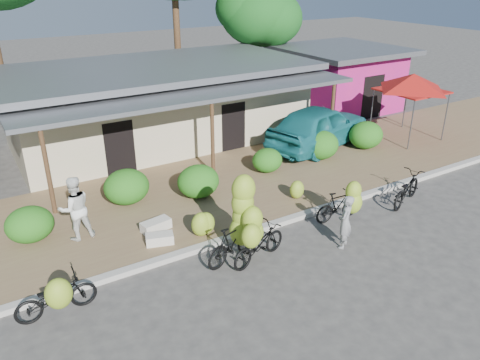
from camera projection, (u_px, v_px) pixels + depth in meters
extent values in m
plane|color=#3E3B39|center=(322.00, 257.00, 12.51)|extent=(100.00, 100.00, 0.00)
cube|color=brown|center=(229.00, 187.00, 16.37)|extent=(60.00, 6.00, 0.12)
cube|color=#A8A399|center=(279.00, 223.00, 14.03)|extent=(60.00, 0.25, 0.15)
cube|color=beige|center=(159.00, 106.00, 20.42)|extent=(12.00, 6.00, 3.10)
cube|color=slate|center=(156.00, 68.00, 19.73)|extent=(13.00, 7.00, 0.25)
cube|color=black|center=(189.00, 135.00, 18.31)|extent=(1.40, 0.12, 2.20)
cube|color=slate|center=(200.00, 95.00, 16.75)|extent=(13.00, 2.00, 0.15)
cylinder|color=#4F3B1F|center=(48.00, 174.00, 13.99)|extent=(0.14, 0.14, 2.85)
cylinder|color=#4F3B1F|center=(213.00, 141.00, 16.66)|extent=(0.14, 0.14, 2.85)
cylinder|color=#4F3B1F|center=(332.00, 118.00, 19.33)|extent=(0.14, 0.14, 2.85)
cube|color=#B81C6A|center=(339.00, 80.00, 25.44)|extent=(5.00, 5.00, 3.00)
cube|color=slate|center=(342.00, 50.00, 24.77)|extent=(6.00, 6.00, 0.25)
cube|color=black|center=(372.00, 97.00, 23.70)|extent=(1.40, 0.12, 2.20)
cylinder|color=#4F3B1F|center=(177.00, 30.00, 25.34)|extent=(0.36, 0.36, 8.03)
cylinder|color=#4F3B1F|center=(258.00, 57.00, 26.30)|extent=(0.36, 0.36, 5.06)
ellipsoid|color=#134D19|center=(259.00, 14.00, 25.37)|extent=(4.19, 4.19, 3.35)
ellipsoid|color=#134D19|center=(248.00, 8.00, 25.25)|extent=(3.56, 3.56, 2.85)
ellipsoid|color=#145513|center=(30.00, 224.00, 12.85)|extent=(1.29, 1.16, 1.01)
ellipsoid|color=#145513|center=(127.00, 187.00, 14.92)|extent=(1.45, 1.31, 1.13)
ellipsoid|color=#145513|center=(198.00, 181.00, 15.36)|extent=(1.40, 1.26, 1.09)
ellipsoid|color=#145513|center=(267.00, 160.00, 17.30)|extent=(1.15, 1.03, 0.89)
ellipsoid|color=#145513|center=(321.00, 145.00, 18.46)|extent=(1.46, 1.31, 1.14)
ellipsoid|color=#145513|center=(366.00, 135.00, 19.55)|extent=(1.46, 1.32, 1.14)
cylinder|color=#59595E|center=(411.00, 125.00, 19.20)|extent=(0.05, 0.05, 2.10)
cylinder|color=#59595E|center=(445.00, 117.00, 20.25)|extent=(0.05, 0.05, 2.10)
cylinder|color=#59595E|center=(371.00, 113.00, 20.91)|extent=(0.05, 0.05, 2.10)
cylinder|color=#59595E|center=(405.00, 106.00, 21.96)|extent=(0.05, 0.05, 2.10)
cube|color=#A71611|center=(412.00, 91.00, 20.14)|extent=(2.40, 2.40, 0.06)
cone|color=#A71611|center=(413.00, 82.00, 19.98)|extent=(3.50, 3.50, 0.70)
imported|color=black|center=(56.00, 297.00, 10.26)|extent=(1.78, 0.63, 0.93)
ellipsoid|color=#ABBE2F|center=(59.00, 294.00, 9.55)|extent=(0.56, 0.47, 0.70)
imported|color=black|center=(232.00, 243.00, 12.15)|extent=(1.84, 0.96, 1.07)
ellipsoid|color=#ABBE2F|center=(251.00, 236.00, 11.55)|extent=(0.53, 0.45, 0.66)
imported|color=black|center=(259.00, 244.00, 12.18)|extent=(1.96, 1.10, 0.98)
ellipsoid|color=#ABBE2F|center=(242.00, 230.00, 12.40)|extent=(0.70, 0.59, 0.87)
ellipsoid|color=#ABBE2F|center=(245.00, 216.00, 12.30)|extent=(0.69, 0.59, 0.86)
ellipsoid|color=#ABBE2F|center=(243.00, 203.00, 12.08)|extent=(0.61, 0.52, 0.76)
ellipsoid|color=#ABBE2F|center=(243.00, 189.00, 11.94)|extent=(0.64, 0.55, 0.81)
ellipsoid|color=#ABBE2F|center=(253.00, 233.00, 12.19)|extent=(0.58, 0.49, 0.72)
ellipsoid|color=#ABBE2F|center=(252.00, 219.00, 12.00)|extent=(0.57, 0.49, 0.72)
imported|color=black|center=(338.00, 206.00, 14.17)|extent=(1.63, 0.56, 0.96)
ellipsoid|color=#ABBE2F|center=(353.00, 203.00, 13.47)|extent=(0.54, 0.46, 0.68)
ellipsoid|color=#ABBE2F|center=(353.00, 191.00, 13.37)|extent=(0.49, 0.42, 0.61)
imported|color=black|center=(407.00, 189.00, 15.17)|extent=(2.09, 1.33, 1.04)
ellipsoid|color=#ABBE2F|center=(206.00, 223.00, 13.25)|extent=(0.53, 0.45, 0.67)
ellipsoid|color=#ABBE2F|center=(201.00, 224.00, 13.15)|extent=(0.57, 0.48, 0.71)
ellipsoid|color=#ABBE2F|center=(297.00, 190.00, 15.33)|extent=(0.50, 0.42, 0.62)
cube|color=beige|center=(156.00, 225.00, 13.51)|extent=(0.91, 0.54, 0.30)
cube|color=beige|center=(160.00, 239.00, 12.86)|extent=(0.83, 0.59, 0.28)
imported|color=gray|center=(345.00, 222.00, 12.67)|extent=(0.68, 0.63, 1.55)
imported|color=white|center=(75.00, 208.00, 12.80)|extent=(0.93, 0.74, 1.85)
imported|color=#196C74|center=(319.00, 126.00, 19.59)|extent=(5.69, 3.50, 1.81)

